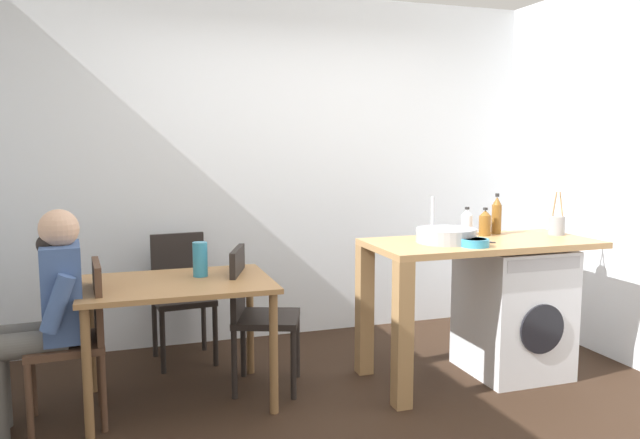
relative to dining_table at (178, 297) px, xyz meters
name	(u,v)px	position (x,y,z in m)	size (l,w,h in m)	color
ground_plane	(363,423)	(0.94, -0.62, -0.64)	(5.46, 5.46, 0.00)	black
wall_back	(281,168)	(0.94, 1.13, 0.71)	(4.60, 0.10, 2.70)	silver
dining_table	(178,297)	(0.00, 0.00, 0.00)	(1.10, 0.76, 0.74)	#9E7042
chair_person_seat	(79,333)	(-0.55, -0.09, -0.14)	(0.43, 0.43, 0.90)	#4C3323
chair_opposite	(255,310)	(0.48, 0.08, -0.14)	(0.51, 0.51, 0.90)	black
chair_spare_by_wall	(181,289)	(0.09, 0.77, -0.14)	(0.43, 0.43, 0.90)	black
seated_person	(45,307)	(-0.71, -0.11, 0.03)	(0.51, 0.52, 1.20)	#595651
kitchen_counter	(452,266)	(1.72, -0.20, 0.12)	(1.50, 0.68, 0.92)	tan
washing_machine	(513,310)	(2.19, -0.20, -0.21)	(0.60, 0.61, 0.86)	silver
sink_basin	(446,235)	(1.67, -0.20, 0.32)	(0.38, 0.38, 0.09)	#9EA0A5
tap	(433,217)	(1.67, -0.02, 0.42)	(0.02, 0.02, 0.28)	#B2B2B7
bottle_tall_green	(467,222)	(1.96, 0.03, 0.36)	(0.08, 0.08, 0.20)	silver
bottle_squat_brown	(485,223)	(2.07, -0.03, 0.36)	(0.08, 0.08, 0.19)	brown
bottle_clear_small	(497,216)	(2.19, 0.02, 0.40)	(0.07, 0.07, 0.28)	brown
mixing_bowl	(475,242)	(1.75, -0.40, 0.30)	(0.18, 0.18, 0.05)	teal
utensil_crock	(557,225)	(2.56, -0.15, 0.35)	(0.11, 0.11, 0.30)	gray
vase	(200,259)	(0.15, 0.10, 0.20)	(0.09, 0.09, 0.21)	teal
scissors	(483,242)	(1.88, -0.30, 0.28)	(0.15, 0.06, 0.01)	#B2B2B7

